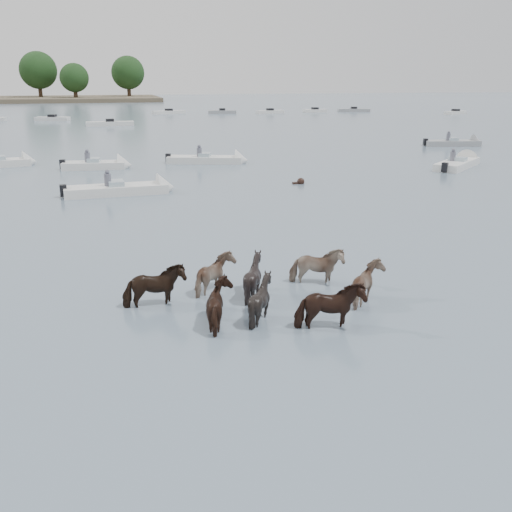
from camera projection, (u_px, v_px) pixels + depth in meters
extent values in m
plane|color=slate|center=(348.00, 333.00, 14.01)|extent=(400.00, 400.00, 0.00)
imported|color=black|center=(154.00, 290.00, 15.49)|extent=(1.74, 0.94, 1.41)
imported|color=gray|center=(216.00, 277.00, 16.60)|extent=(1.44, 1.56, 1.30)
imported|color=black|center=(253.00, 280.00, 16.23)|extent=(1.62, 1.54, 1.41)
imported|color=#7A6553|center=(316.00, 269.00, 17.23)|extent=(1.73, 1.09, 1.36)
imported|color=black|center=(223.00, 308.00, 14.36)|extent=(1.41, 1.55, 1.33)
imported|color=black|center=(261.00, 302.00, 14.70)|extent=(1.47, 1.38, 1.35)
imported|color=black|center=(329.00, 310.00, 14.11)|extent=(1.74, 0.88, 1.43)
imported|color=#7C6354|center=(369.00, 287.00, 15.80)|extent=(1.41, 1.55, 1.33)
sphere|color=black|center=(301.00, 182.00, 33.50)|extent=(0.44, 0.44, 0.44)
cube|color=black|center=(297.00, 184.00, 33.47)|extent=(0.50, 0.22, 0.18)
cube|color=silver|center=(94.00, 166.00, 38.94)|extent=(4.27, 2.09, 0.55)
cone|color=silver|center=(125.00, 165.00, 39.21)|extent=(1.09, 1.70, 1.60)
cube|color=#99ADB7|center=(94.00, 161.00, 38.84)|extent=(0.93, 1.21, 0.35)
cube|color=black|center=(63.00, 164.00, 38.63)|extent=(0.39, 0.39, 0.60)
cylinder|color=#595966|center=(87.00, 158.00, 38.68)|extent=(0.36, 0.36, 0.70)
sphere|color=#595966|center=(87.00, 151.00, 38.55)|extent=(0.24, 0.24, 0.24)
cube|color=silver|center=(116.00, 190.00, 30.48)|extent=(5.39, 1.91, 0.55)
cone|color=silver|center=(166.00, 188.00, 31.27)|extent=(0.99, 1.65, 1.60)
cube|color=#99ADB7|center=(116.00, 184.00, 30.38)|extent=(0.87, 1.17, 0.35)
cube|color=black|center=(63.00, 191.00, 29.64)|extent=(0.37, 0.37, 0.60)
cylinder|color=#595966|center=(108.00, 180.00, 30.22)|extent=(0.36, 0.36, 0.70)
sphere|color=#595966|center=(107.00, 172.00, 30.08)|extent=(0.24, 0.24, 0.24)
cube|color=silver|center=(205.00, 160.00, 41.57)|extent=(5.57, 3.16, 0.55)
cone|color=silver|center=(242.00, 160.00, 41.43)|extent=(1.35, 1.80, 1.60)
cube|color=#99ADB7|center=(205.00, 155.00, 41.47)|extent=(1.11, 1.31, 0.35)
cube|color=black|center=(168.00, 158.00, 41.66)|extent=(0.44, 0.44, 0.60)
cylinder|color=#595966|center=(199.00, 153.00, 41.31)|extent=(0.36, 0.36, 0.70)
sphere|color=#595966|center=(199.00, 146.00, 41.18)|extent=(0.24, 0.24, 0.24)
cube|color=silver|center=(457.00, 165.00, 39.46)|extent=(5.19, 4.75, 0.55)
cone|color=silver|center=(468.00, 160.00, 41.60)|extent=(1.72, 1.80, 1.60)
cube|color=#99ADB7|center=(458.00, 159.00, 39.36)|extent=(1.33, 1.37, 0.35)
cube|color=black|center=(445.00, 167.00, 37.28)|extent=(0.49, 0.49, 0.60)
cylinder|color=#595966|center=(453.00, 157.00, 39.20)|extent=(0.36, 0.36, 0.70)
sphere|color=#595966|center=(453.00, 150.00, 39.07)|extent=(0.24, 0.24, 0.24)
cube|color=gray|center=(452.00, 143.00, 51.99)|extent=(5.05, 2.55, 0.55)
cone|color=gray|center=(478.00, 143.00, 52.12)|extent=(1.21, 1.75, 1.60)
cube|color=#99ADB7|center=(452.00, 140.00, 51.89)|extent=(1.01, 1.26, 0.35)
cube|color=black|center=(426.00, 142.00, 51.82)|extent=(0.41, 0.41, 0.60)
cylinder|color=#595966|center=(448.00, 137.00, 51.73)|extent=(0.36, 0.36, 0.70)
sphere|color=#595966|center=(449.00, 132.00, 51.60)|extent=(0.24, 0.24, 0.24)
cube|color=silver|center=(0.00, 164.00, 39.95)|extent=(4.18, 2.36, 0.55)
cone|color=silver|center=(30.00, 162.00, 40.78)|extent=(1.20, 1.75, 1.60)
cube|color=silver|center=(52.00, 119.00, 81.79)|extent=(4.95, 2.89, 0.60)
cube|color=black|center=(52.00, 116.00, 81.67)|extent=(1.26, 1.26, 0.50)
cube|color=silver|center=(110.00, 124.00, 73.41)|extent=(5.92, 1.56, 0.60)
cube|color=black|center=(110.00, 121.00, 73.29)|extent=(1.01, 1.01, 0.50)
cube|color=silver|center=(169.00, 112.00, 96.90)|extent=(5.77, 3.52, 0.60)
cube|color=black|center=(169.00, 110.00, 96.79)|extent=(1.30, 1.30, 0.50)
cube|color=gray|center=(222.00, 112.00, 97.90)|extent=(4.89, 2.19, 0.60)
cube|color=black|center=(222.00, 110.00, 97.79)|extent=(1.14, 1.14, 0.50)
cube|color=silver|center=(270.00, 112.00, 97.81)|extent=(4.85, 2.32, 0.60)
cube|color=black|center=(270.00, 110.00, 97.69)|extent=(1.17, 1.17, 0.50)
cube|color=silver|center=(315.00, 111.00, 101.00)|extent=(4.11, 1.82, 0.60)
cube|color=black|center=(315.00, 109.00, 100.88)|extent=(1.08, 1.08, 0.50)
cube|color=gray|center=(354.00, 110.00, 102.96)|extent=(5.85, 2.68, 0.60)
cube|color=black|center=(354.00, 108.00, 102.85)|extent=(1.19, 1.19, 0.50)
cube|color=silver|center=(455.00, 113.00, 95.90)|extent=(4.67, 3.18, 0.60)
cube|color=black|center=(456.00, 111.00, 95.78)|extent=(1.32, 1.32, 0.50)
cylinder|color=#382619|center=(40.00, 92.00, 149.02)|extent=(1.00, 1.00, 4.20)
sphere|color=black|center=(38.00, 70.00, 147.39)|extent=(9.33, 9.33, 9.33)
cylinder|color=#382619|center=(76.00, 95.00, 145.11)|extent=(1.00, 1.00, 3.18)
sphere|color=black|center=(74.00, 78.00, 143.87)|extent=(7.07, 7.07, 7.07)
cylinder|color=#382619|center=(129.00, 92.00, 155.14)|extent=(1.00, 1.00, 3.89)
sphere|color=black|center=(128.00, 73.00, 153.64)|extent=(8.66, 8.66, 8.66)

